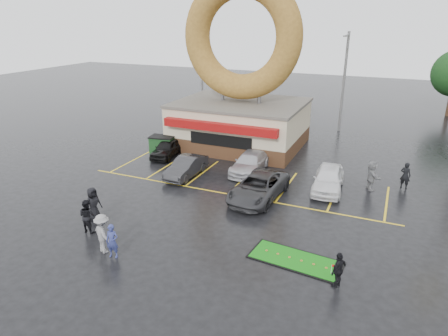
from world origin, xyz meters
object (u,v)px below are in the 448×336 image
at_px(donut_shop, 240,92).
at_px(person_blue, 112,241).
at_px(person_cameraman, 338,270).
at_px(putting_green, 295,260).
at_px(car_white, 328,179).
at_px(car_silver, 250,163).
at_px(car_dgrey, 186,167).
at_px(car_grey, 259,187).
at_px(streetlight_left, 201,73).
at_px(car_black, 167,148).
at_px(streetlight_mid, 344,80).
at_px(dumpster, 162,145).

height_order(donut_shop, person_blue, donut_shop).
distance_m(person_cameraman, putting_green, 2.38).
bearing_deg(person_blue, car_white, 45.84).
distance_m(car_silver, person_blue, 12.60).
distance_m(car_dgrey, person_blue, 10.09).
xyz_separation_m(donut_shop, car_grey, (4.89, -9.41, -3.74)).
distance_m(car_white, putting_green, 8.45).
distance_m(streetlight_left, putting_green, 27.25).
xyz_separation_m(streetlight_left, car_dgrey, (6.23, -14.92, -4.12)).
xyz_separation_m(car_dgrey, car_grey, (5.66, -1.43, 0.07)).
height_order(streetlight_left, putting_green, streetlight_left).
height_order(donut_shop, person_cameraman, donut_shop).
xyz_separation_m(streetlight_left, putting_green, (15.55, -21.87, -4.75)).
distance_m(car_silver, person_cameraman, 12.99).
distance_m(car_white, person_cameraman, 9.74).
height_order(car_silver, car_grey, car_grey).
xyz_separation_m(car_black, person_cameraman, (14.62, -11.05, 0.12)).
bearing_deg(person_blue, streetlight_left, 97.00).
bearing_deg(car_grey, car_dgrey, 169.83).
xyz_separation_m(donut_shop, streetlight_mid, (7.00, 7.95, 0.32)).
distance_m(streetlight_mid, person_blue, 26.87).
bearing_deg(person_blue, person_cameraman, 0.54).
bearing_deg(car_silver, streetlight_mid, 72.13).
distance_m(streetlight_mid, putting_green, 23.41).
distance_m(car_dgrey, car_silver, 4.45).
height_order(streetlight_mid, car_white, streetlight_mid).
relative_size(streetlight_left, person_cameraman, 5.81).
xyz_separation_m(streetlight_mid, person_blue, (-6.08, -25.87, -3.98)).
bearing_deg(putting_green, car_white, 90.47).
bearing_deg(car_black, streetlight_left, 96.67).
xyz_separation_m(streetlight_mid, car_grey, (-2.11, -17.35, -4.06)).
xyz_separation_m(car_silver, person_cameraman, (7.60, -10.54, 0.10)).
bearing_deg(car_grey, car_white, 43.01).
bearing_deg(streetlight_left, dumpster, -79.30).
bearing_deg(car_grey, person_blue, -111.01).
bearing_deg(streetlight_mid, car_black, -130.67).
bearing_deg(person_cameraman, car_grey, -114.65).
xyz_separation_m(car_black, putting_green, (12.64, -9.95, -0.62)).
bearing_deg(car_silver, putting_green, -60.22).
bearing_deg(putting_green, car_dgrey, 143.29).
height_order(car_white, putting_green, car_white).
relative_size(car_dgrey, car_silver, 0.86).
bearing_deg(dumpster, donut_shop, 33.33).
bearing_deg(car_grey, streetlight_mid, 87.09).
xyz_separation_m(streetlight_mid, car_dgrey, (-7.77, -15.92, -4.12)).
bearing_deg(car_silver, streetlight_left, 127.60).
bearing_deg(car_silver, car_grey, -64.36).
relative_size(donut_shop, person_cameraman, 8.71).
bearing_deg(dumpster, car_white, -17.86).
distance_m(car_black, car_grey, 10.03).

